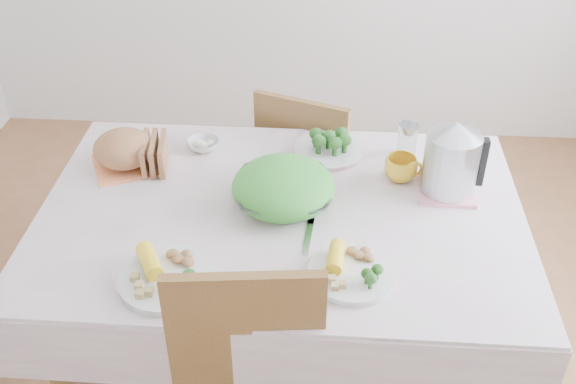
# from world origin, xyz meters

# --- Properties ---
(floor) EXTENTS (3.60, 3.60, 0.00)m
(floor) POSITION_xyz_m (0.00, 0.00, 0.00)
(floor) COLOR brown
(floor) RESTS_ON ground
(dining_table) EXTENTS (1.40, 0.90, 0.75)m
(dining_table) POSITION_xyz_m (0.00, 0.00, 0.38)
(dining_table) COLOR brown
(dining_table) RESTS_ON floor
(tablecloth) EXTENTS (1.50, 1.00, 0.01)m
(tablecloth) POSITION_xyz_m (0.00, 0.00, 0.76)
(tablecloth) COLOR silver
(tablecloth) RESTS_ON dining_table
(chair_far) EXTENTS (0.51, 0.51, 0.87)m
(chair_far) POSITION_xyz_m (0.09, 0.68, 0.46)
(chair_far) COLOR brown
(chair_far) RESTS_ON floor
(salad_bowl) EXTENTS (0.33, 0.33, 0.07)m
(salad_bowl) POSITION_xyz_m (0.00, 0.04, 0.80)
(salad_bowl) COLOR white
(salad_bowl) RESTS_ON tablecloth
(dinner_plate_left) EXTENTS (0.30, 0.30, 0.02)m
(dinner_plate_left) POSITION_xyz_m (-0.28, -0.34, 0.77)
(dinner_plate_left) COLOR white
(dinner_plate_left) RESTS_ON tablecloth
(dinner_plate_right) EXTENTS (0.33, 0.33, 0.02)m
(dinner_plate_right) POSITION_xyz_m (0.22, -0.28, 0.77)
(dinner_plate_right) COLOR white
(dinner_plate_right) RESTS_ON tablecloth
(broccoli_plate) EXTENTS (0.30, 0.30, 0.02)m
(broccoli_plate) POSITION_xyz_m (0.14, 0.34, 0.77)
(broccoli_plate) COLOR beige
(broccoli_plate) RESTS_ON tablecloth
(napkin) EXTENTS (0.28, 0.28, 0.00)m
(napkin) POSITION_xyz_m (-0.55, 0.22, 0.76)
(napkin) COLOR #FF8C51
(napkin) RESTS_ON tablecloth
(bread_loaf) EXTENTS (0.23, 0.22, 0.12)m
(bread_loaf) POSITION_xyz_m (-0.55, 0.22, 0.82)
(bread_loaf) COLOR brown
(bread_loaf) RESTS_ON napkin
(fruit_bowl) EXTENTS (0.14, 0.14, 0.03)m
(fruit_bowl) POSITION_xyz_m (-0.30, 0.34, 0.78)
(fruit_bowl) COLOR white
(fruit_bowl) RESTS_ON tablecloth
(yellow_mug) EXTENTS (0.12, 0.12, 0.08)m
(yellow_mug) POSITION_xyz_m (0.38, 0.20, 0.80)
(yellow_mug) COLOR gold
(yellow_mug) RESTS_ON tablecloth
(glass_tumbler) EXTENTS (0.07, 0.07, 0.13)m
(glass_tumbler) POSITION_xyz_m (0.41, 0.34, 0.83)
(glass_tumbler) COLOR white
(glass_tumbler) RESTS_ON tablecloth
(pink_tray) EXTENTS (0.18, 0.18, 0.01)m
(pink_tray) POSITION_xyz_m (0.52, 0.14, 0.77)
(pink_tray) COLOR pink
(pink_tray) RESTS_ON tablecloth
(electric_kettle) EXTENTS (0.23, 0.23, 0.24)m
(electric_kettle) POSITION_xyz_m (0.52, 0.14, 0.88)
(electric_kettle) COLOR #B2B5BA
(electric_kettle) RESTS_ON pink_tray
(fork_left) EXTENTS (0.03, 0.17, 0.00)m
(fork_left) POSITION_xyz_m (0.09, -0.12, 0.76)
(fork_left) COLOR silver
(fork_left) RESTS_ON tablecloth
(fork_right) EXTENTS (0.13, 0.17, 0.00)m
(fork_right) POSITION_xyz_m (0.08, -0.27, 0.76)
(fork_right) COLOR silver
(fork_right) RESTS_ON tablecloth
(knife) EXTENTS (0.17, 0.10, 0.00)m
(knife) POSITION_xyz_m (0.15, -0.29, 0.76)
(knife) COLOR silver
(knife) RESTS_ON tablecloth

